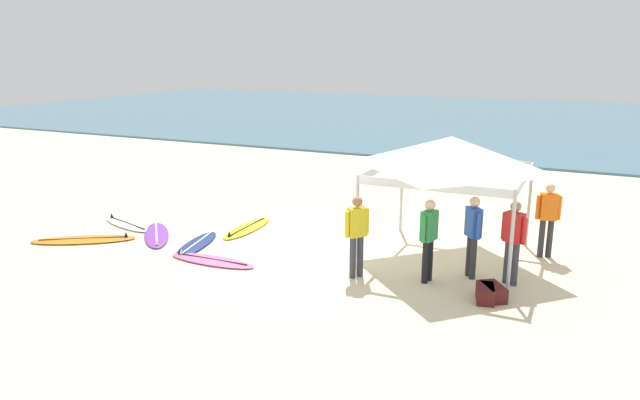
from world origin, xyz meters
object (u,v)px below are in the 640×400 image
(surfboard_purple, at_px, (157,235))
(person_orange, at_px, (548,215))
(surfboard_navy, at_px, (196,244))
(surfboard_white, at_px, (127,224))
(surfboard_yellow, at_px, (247,228))
(surfboard_orange, at_px, (84,240))
(person_red, at_px, (513,237))
(person_blue, at_px, (473,231))
(gear_bag_near_tent, at_px, (485,294))
(canopy_tent, at_px, (451,153))
(gear_bag_by_pole, at_px, (493,292))
(person_yellow, at_px, (357,231))
(person_green, at_px, (429,235))
(surfboard_pink, at_px, (212,260))

(surfboard_purple, xyz_separation_m, person_orange, (8.99, 2.51, 0.95))
(surfboard_navy, distance_m, surfboard_white, 2.77)
(person_orange, bearing_deg, surfboard_yellow, -171.80)
(surfboard_orange, relative_size, person_orange, 1.44)
(surfboard_navy, bearing_deg, person_red, 5.71)
(surfboard_navy, relative_size, person_blue, 1.20)
(person_orange, bearing_deg, surfboard_purple, -164.40)
(gear_bag_near_tent, bearing_deg, person_blue, 114.05)
(surfboard_navy, bearing_deg, gear_bag_near_tent, -2.75)
(surfboard_navy, height_order, person_orange, person_orange)
(canopy_tent, xyz_separation_m, surfboard_orange, (-8.33, -2.62, -2.35))
(person_orange, height_order, gear_bag_by_pole, person_orange)
(person_orange, bearing_deg, person_yellow, -139.41)
(canopy_tent, relative_size, person_yellow, 1.89)
(canopy_tent, distance_m, surfboard_white, 8.72)
(person_blue, bearing_deg, gear_bag_by_pole, -57.05)
(surfboard_yellow, bearing_deg, surfboard_purple, -140.18)
(surfboard_yellow, relative_size, person_yellow, 1.26)
(surfboard_white, bearing_deg, gear_bag_near_tent, -5.50)
(person_orange, bearing_deg, surfboard_white, -168.52)
(person_red, height_order, person_orange, same)
(surfboard_orange, xyz_separation_m, surfboard_white, (0.02, 1.48, 0.00))
(surfboard_orange, bearing_deg, surfboard_white, 89.21)
(person_red, height_order, person_green, same)
(surfboard_yellow, distance_m, person_blue, 6.09)
(surfboard_white, relative_size, gear_bag_by_pole, 3.47)
(surfboard_orange, relative_size, person_green, 1.44)
(surfboard_orange, distance_m, person_blue, 9.27)
(surfboard_purple, distance_m, surfboard_pink, 2.54)
(surfboard_pink, distance_m, gear_bag_by_pole, 5.99)
(surfboard_orange, bearing_deg, surfboard_navy, 17.97)
(surfboard_navy, height_order, person_blue, person_blue)
(canopy_tent, height_order, surfboard_pink, canopy_tent)
(canopy_tent, xyz_separation_m, surfboard_white, (-8.31, -1.15, -2.35))
(person_green, bearing_deg, surfboard_pink, -168.86)
(surfboard_navy, relative_size, gear_bag_near_tent, 3.41)
(surfboard_purple, bearing_deg, person_yellow, -4.25)
(surfboard_purple, bearing_deg, person_blue, 4.23)
(canopy_tent, distance_m, gear_bag_by_pole, 3.25)
(person_yellow, relative_size, gear_bag_near_tent, 2.85)
(surfboard_pink, bearing_deg, person_yellow, 9.46)
(canopy_tent, distance_m, person_blue, 1.87)
(person_green, distance_m, gear_bag_near_tent, 1.56)
(gear_bag_near_tent, height_order, gear_bag_by_pole, same)
(canopy_tent, height_order, person_yellow, canopy_tent)
(canopy_tent, relative_size, person_blue, 1.89)
(surfboard_navy, height_order, surfboard_white, same)
(surfboard_yellow, height_order, gear_bag_by_pole, gear_bag_by_pole)
(surfboard_purple, xyz_separation_m, person_red, (8.50, 0.54, 0.95))
(gear_bag_near_tent, bearing_deg, person_red, 73.52)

